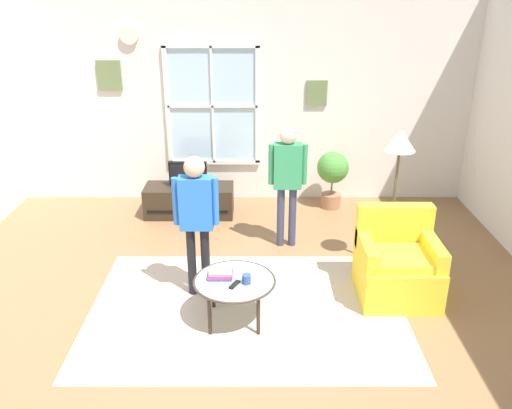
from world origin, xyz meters
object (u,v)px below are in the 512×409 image
Objects in this scene: remote_near_books at (236,285)px; person_blue_shirt at (198,211)px; floor_lamp at (400,154)px; tv_stand at (191,200)px; cup at (248,279)px; coffee_table at (236,283)px; person_green_shirt at (289,173)px; potted_plant_by_window at (334,173)px; armchair at (398,266)px; television at (189,174)px; book_stack at (222,274)px.

remote_near_books is 0.82m from person_blue_shirt.
floor_lamp is at bearing 15.35° from person_blue_shirt.
tv_stand is 2.64m from cup.
tv_stand is 2.55m from coffee_table.
person_green_shirt reaches higher than remote_near_books.
coffee_table is 2.14m from floor_lamp.
floor_lamp is (1.10, -0.52, 0.39)m from person_green_shirt.
person_green_shirt is at bearing 49.28° from person_blue_shirt.
potted_plant_by_window is (0.69, 1.16, -0.40)m from person_green_shirt.
armchair is 6.21× the size of remote_near_books.
person_green_shirt is at bearing 133.56° from armchair.
television is 0.62× the size of potted_plant_by_window.
floor_lamp is (1.54, 1.08, 0.83)m from cup.
person_blue_shirt is 2.79m from potted_plant_by_window.
potted_plant_by_window is 0.51× the size of floor_lamp.
person_blue_shirt is (-0.93, -1.08, -0.01)m from person_green_shirt.
remote_near_books is at bearing -55.97° from person_blue_shirt.
potted_plant_by_window is at bearing 98.74° from armchair.
book_stack is 2.99m from potted_plant_by_window.
television is at bearing 106.09° from coffee_table.
person_blue_shirt is 2.14m from floor_lamp.
coffee_table is at bearing 92.16° from remote_near_books.
coffee_table is 5.39× the size of remote_near_books.
armchair is (2.30, -1.99, -0.26)m from television.
cup is at bearing -112.37° from potted_plant_by_window.
book_stack is at bearing 132.18° from remote_near_books.
cup is 0.12m from remote_near_books.
person_blue_shirt reaches higher than television.
person_blue_shirt is at bearing 132.97° from cup.
cup is at bearing -23.82° from book_stack.
armchair is 1.77m from book_stack.
person_blue_shirt is (0.33, -1.98, 0.32)m from television.
person_green_shirt is at bearing 65.45° from book_stack.
book_stack is at bearing -166.84° from armchair.
person_blue_shirt is at bearing 124.03° from remote_near_books.
cup is (-1.48, -0.51, 0.15)m from armchair.
armchair is 0.60× the size of person_blue_shirt.
coffee_table is (-1.59, -0.45, 0.08)m from armchair.
tv_stand is at bearing 148.82° from floor_lamp.
remote_near_books is (0.00, -0.09, 0.04)m from coffee_table.
person_blue_shirt is at bearing -164.65° from floor_lamp.
floor_lamp reaches higher than coffee_table.
coffee_table is at bearing -114.72° from potted_plant_by_window.
potted_plant_by_window is at bearing 7.55° from tv_stand.
book_stack is 0.14× the size of floor_lamp.
person_green_shirt is at bearing -35.67° from tv_stand.
person_blue_shirt reaches higher than potted_plant_by_window.
armchair is 1.08× the size of potted_plant_by_window.
potted_plant_by_window is (1.62, 2.24, -0.40)m from person_blue_shirt.
tv_stand is at bearing 103.54° from book_stack.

